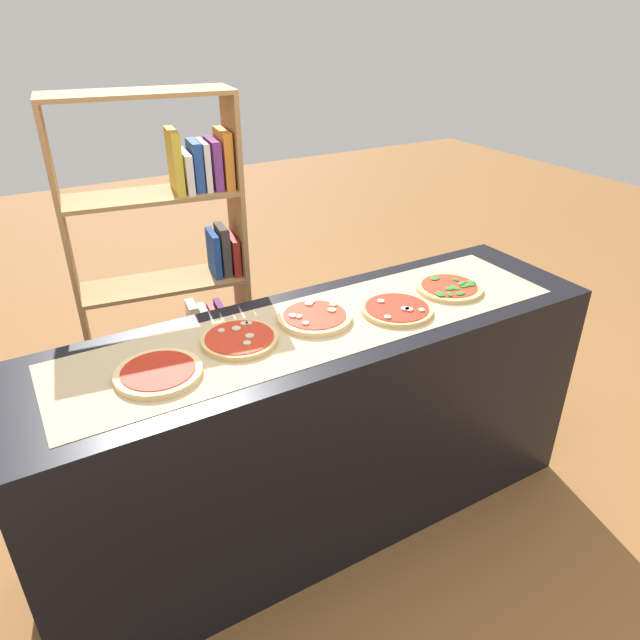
{
  "coord_description": "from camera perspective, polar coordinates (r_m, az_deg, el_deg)",
  "views": [
    {
      "loc": [
        -0.91,
        -1.58,
        1.94
      ],
      "look_at": [
        0.0,
        0.0,
        0.95
      ],
      "focal_mm": 32.52,
      "sensor_mm": 36.0,
      "label": 1
    }
  ],
  "objects": [
    {
      "name": "pizza_plain_0",
      "position": [
        1.86,
        -15.62,
        -5.02
      ],
      "size": [
        0.27,
        0.27,
        0.02
      ],
      "color": "#E5C17F",
      "rests_on": "parchment_paper"
    },
    {
      "name": "pizza_mushroom_3",
      "position": [
        2.19,
        7.58,
        1.05
      ],
      "size": [
        0.27,
        0.27,
        0.03
      ],
      "color": "#DBB26B",
      "rests_on": "parchment_paper"
    },
    {
      "name": "parchment_paper",
      "position": [
        2.08,
        0.0,
        -0.46
      ],
      "size": [
        1.88,
        0.46,
        0.0
      ],
      "primitive_type": "cube",
      "color": "tan",
      "rests_on": "counter"
    },
    {
      "name": "bookshelf",
      "position": [
        2.76,
        -13.14,
        3.69
      ],
      "size": [
        0.78,
        0.36,
        1.65
      ],
      "color": "#A87A47",
      "rests_on": "ground_plane"
    },
    {
      "name": "pizza_mushroom_1",
      "position": [
        1.99,
        -7.91,
        -1.87
      ],
      "size": [
        0.26,
        0.26,
        0.03
      ],
      "color": "#DBB26B",
      "rests_on": "parchment_paper"
    },
    {
      "name": "counter",
      "position": [
        2.35,
        0.0,
        -10.48
      ],
      "size": [
        2.19,
        0.61,
        0.93
      ],
      "primitive_type": "cube",
      "color": "black",
      "rests_on": "ground_plane"
    },
    {
      "name": "pizza_spinach_4",
      "position": [
        2.4,
        12.61,
        3.14
      ],
      "size": [
        0.27,
        0.27,
        0.02
      ],
      "color": "#DBB26B",
      "rests_on": "parchment_paper"
    },
    {
      "name": "ground_plane",
      "position": [
        2.66,
        0.0,
        -18.3
      ],
      "size": [
        12.0,
        12.0,
        0.0
      ],
      "primitive_type": "plane",
      "color": "brown"
    },
    {
      "name": "pizza_mushroom_2",
      "position": [
        2.11,
        -0.53,
        0.29
      ],
      "size": [
        0.27,
        0.27,
        0.03
      ],
      "color": "#E5C17F",
      "rests_on": "parchment_paper"
    }
  ]
}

